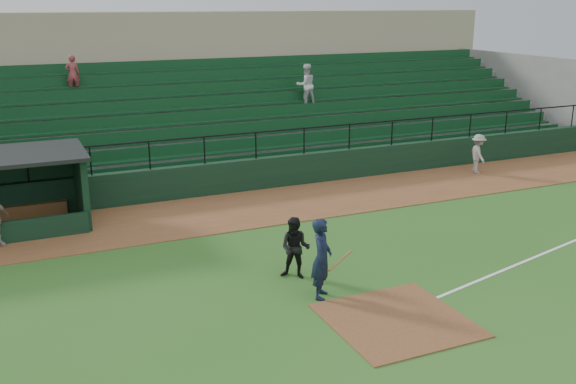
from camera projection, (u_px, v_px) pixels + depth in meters
name	position (u px, v px, depth m)	size (l,w,h in m)	color
ground	(373.00, 302.00, 15.42)	(90.00, 90.00, 0.00)	#2A5B1D
warning_track	(253.00, 208.00, 22.43)	(40.00, 4.00, 0.03)	brown
home_plate_dirt	(397.00, 320.00, 14.54)	(3.00, 3.00, 0.03)	brown
stadium_structure	(184.00, 107.00, 29.19)	(38.00, 13.08, 6.40)	black
batter_at_plate	(322.00, 258.00, 15.45)	(1.20, 0.87, 1.99)	black
umpire	(295.00, 248.00, 16.59)	(0.79, 0.62, 1.63)	black
runner	(478.00, 154.00, 26.76)	(1.05, 0.60, 1.63)	gray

